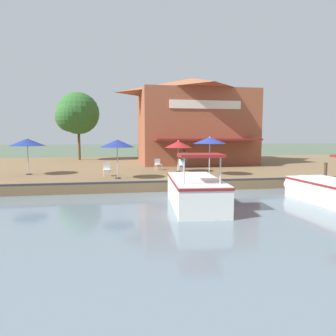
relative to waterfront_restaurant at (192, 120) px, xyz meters
name	(u,v)px	position (x,y,z in m)	size (l,w,h in m)	color
ground_plane	(202,192)	(13.39, -2.68, -4.81)	(220.00, 220.00, 0.00)	#4C5B47
quay_deck	(170,167)	(2.39, -2.68, -4.51)	(22.00, 56.00, 0.60)	brown
quay_edge_fender	(202,180)	(13.29, -2.68, -4.16)	(0.20, 50.40, 0.10)	#2D2D33
waterfront_restaurant	(192,120)	(0.00, 0.00, 0.00)	(11.58, 10.86, 8.30)	brown
patio_umbrella_mid_patio_right	(117,143)	(11.32, -7.40, -2.09)	(2.08, 2.08, 2.40)	#B7B7B7
patio_umbrella_by_entrance	(178,144)	(8.63, -3.12, -2.22)	(1.95, 1.95, 2.27)	#B7B7B7
patio_umbrella_far_corner	(210,140)	(10.72, -1.45, -1.93)	(2.16, 2.16, 2.53)	#B7B7B7
patio_umbrella_mid_patio_left	(27,142)	(8.45, -13.30, -2.05)	(2.28, 2.28, 2.45)	#B7B7B7
cafe_chair_facing_river	(181,164)	(7.74, -2.71, -3.73)	(0.59, 0.59, 0.85)	white
cafe_chair_mid_patio	(158,164)	(7.01, -4.37, -3.73)	(0.54, 0.54, 0.85)	white
cafe_chair_far_corner_seat	(107,169)	(10.07, -8.09, -3.73)	(0.50, 0.50, 0.85)	white
person_mid_patio	(184,157)	(8.87, -2.75, -3.15)	(0.48, 0.48, 1.69)	#2D5193
motorboat_mid_row	(193,189)	(16.46, -3.99, -4.05)	(5.79, 2.43, 2.37)	white
motorboat_second_along	(330,190)	(17.17, 2.42, -4.16)	(5.89, 2.42, 2.29)	white
mooring_post	(326,170)	(13.04, 5.29, -3.74)	(0.22, 0.22, 0.93)	#473323
tree_behind_restaurant	(155,124)	(-4.20, -3.24, -0.30)	(3.60, 3.43, 5.73)	brown
tree_upstream_bank	(76,114)	(-4.16, -11.77, 0.72)	(4.74, 4.51, 7.31)	brown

